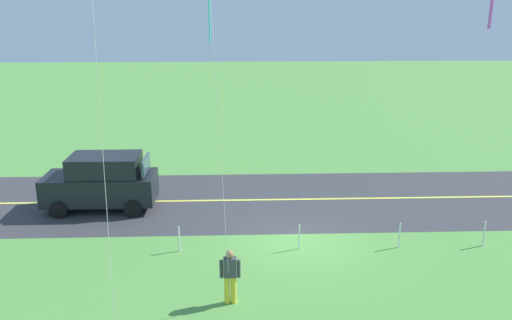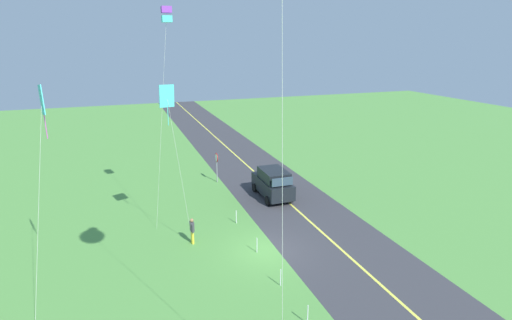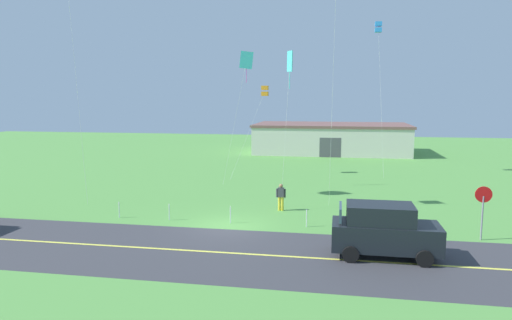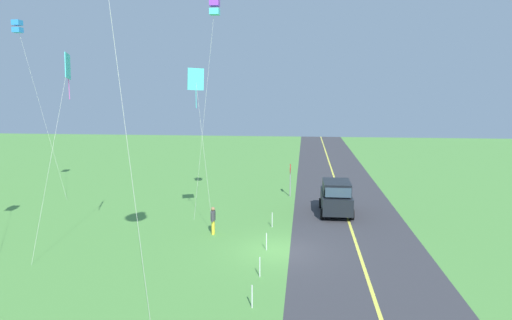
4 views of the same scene
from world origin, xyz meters
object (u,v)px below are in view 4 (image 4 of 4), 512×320
Objects in this scene: kite_red_low at (196,82)px; kite_blue_mid at (67,70)px; kite_orange_near at (215,8)px; person_adult_near at (213,220)px; kite_pink_drift at (18,27)px; stop_sign at (290,174)px; car_suv_foreground at (336,197)px.

kite_blue_mid is (-3.71, 5.46, 0.53)m from kite_red_low.
kite_blue_mid is 9.54m from kite_orange_near.
kite_pink_drift is at bearing 146.59° from person_adult_near.
stop_sign is 0.19× the size of kite_orange_near.
kite_blue_mid is 0.76× the size of kite_pink_drift.
kite_red_low reaches higher than car_suv_foreground.
kite_red_low is at bearing 149.02° from person_adult_near.
car_suv_foreground is at bearing -145.98° from stop_sign.
kite_orange_near reaches higher than stop_sign.
kite_blue_mid is 0.74× the size of kite_orange_near.
kite_orange_near is (2.94, 0.34, 12.10)m from person_adult_near.
stop_sign reaches higher than person_adult_near.
stop_sign is 0.20× the size of kite_pink_drift.
kite_red_low is 0.70× the size of kite_orange_near.
kite_orange_near is (-3.44, -14.79, 0.40)m from kite_pink_drift.
person_adult_near is at bearing -112.88° from kite_pink_drift.
kite_blue_mid is (-13.33, 10.42, 7.32)m from stop_sign.
stop_sign is at bearing -38.02° from kite_blue_mid.
kite_orange_near reaches higher than person_adult_near.
kite_red_low is 0.94× the size of kite_blue_mid.
kite_red_low is (0.34, 0.92, 7.72)m from person_adult_near.
kite_pink_drift is (1.17, 22.38, 11.41)m from car_suv_foreground.
kite_orange_near is (-2.28, 7.58, 11.81)m from car_suv_foreground.
person_adult_near is (-9.96, 4.04, -0.94)m from stop_sign.
kite_blue_mid reaches higher than stop_sign.
car_suv_foreground is 0.33× the size of kite_orange_near.
kite_blue_mid reaches higher than car_suv_foreground.
kite_pink_drift is at bearing 76.90° from kite_orange_near.
person_adult_near is 0.16× the size of kite_blue_mid.
kite_pink_drift is 0.97× the size of kite_orange_near.
kite_blue_mid reaches higher than kite_red_low.
stop_sign is 0.27× the size of kite_red_low.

